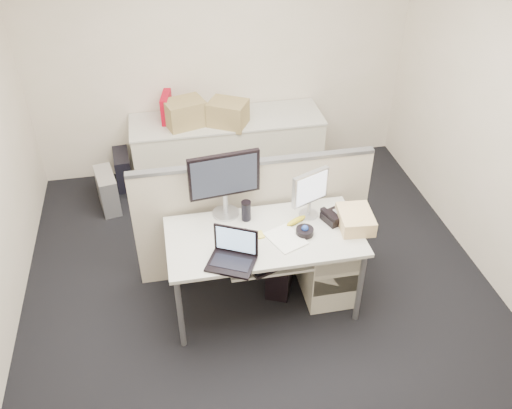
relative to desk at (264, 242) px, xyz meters
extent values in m
cube|color=black|center=(0.00, 0.00, -0.67)|extent=(4.00, 4.50, 0.01)
cube|color=silver|center=(0.00, 2.25, 0.69)|extent=(4.00, 0.02, 2.70)
cube|color=white|center=(0.00, 0.00, 0.05)|extent=(1.50, 0.75, 0.03)
cylinder|color=slate|center=(-0.70, -0.33, -0.31)|extent=(0.04, 0.04, 0.70)
cylinder|color=slate|center=(-0.70, 0.33, -0.31)|extent=(0.04, 0.04, 0.70)
cylinder|color=slate|center=(0.70, -0.33, -0.31)|extent=(0.04, 0.04, 0.70)
cylinder|color=slate|center=(0.70, 0.33, -0.31)|extent=(0.04, 0.04, 0.70)
cube|color=white|center=(0.00, -0.18, -0.04)|extent=(0.62, 0.32, 0.02)
cube|color=beige|center=(0.55, 0.05, -0.34)|extent=(0.40, 0.55, 0.65)
cube|color=beige|center=(0.00, 0.45, -0.11)|extent=(2.00, 0.06, 1.10)
cube|color=beige|center=(0.00, 1.93, -0.30)|extent=(2.00, 0.60, 0.72)
cube|color=black|center=(-0.25, 0.32, 0.35)|extent=(0.58, 0.28, 0.56)
cube|color=#B7B7BC|center=(0.40, 0.18, 0.27)|extent=(0.37, 0.28, 0.40)
cube|color=black|center=(-0.30, -0.28, 0.19)|extent=(0.41, 0.37, 0.25)
cylinder|color=black|center=(0.31, -0.05, 0.09)|extent=(0.16, 0.16, 0.05)
cube|color=black|center=(0.60, 0.08, 0.10)|extent=(0.25, 0.23, 0.06)
cube|color=white|center=(0.15, -0.08, 0.07)|extent=(0.32, 0.35, 0.01)
cube|color=#EBD14A|center=(-0.05, 0.00, 0.07)|extent=(0.10, 0.10, 0.01)
cylinder|color=black|center=(-0.10, 0.22, 0.14)|extent=(0.09, 0.09, 0.16)
ellipsoid|color=gold|center=(0.28, 0.10, 0.09)|extent=(0.19, 0.13, 0.04)
cube|color=black|center=(-0.15, 0.05, 0.07)|extent=(0.06, 0.10, 0.01)
cube|color=#DBB387|center=(0.72, -0.02, 0.13)|extent=(0.28, 0.35, 0.12)
cube|color=black|center=(0.05, -0.22, -0.02)|extent=(0.47, 0.31, 0.02)
cube|color=black|center=(0.20, 0.20, -0.44)|extent=(0.36, 0.51, 0.45)
cube|color=black|center=(-1.15, 2.03, -0.48)|extent=(0.19, 0.41, 0.38)
cube|color=#B7B7BC|center=(-1.30, 1.63, -0.46)|extent=(0.25, 0.45, 0.40)
cube|color=olive|center=(-0.43, 1.87, 0.20)|extent=(0.45, 0.39, 0.29)
cube|color=olive|center=(0.00, 1.81, 0.19)|extent=(0.47, 0.43, 0.27)
cube|color=#B1041B|center=(-0.61, 2.03, 0.21)|extent=(0.14, 0.33, 0.30)
camera|label=1|loc=(-0.67, -3.12, 2.72)|focal=38.00mm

